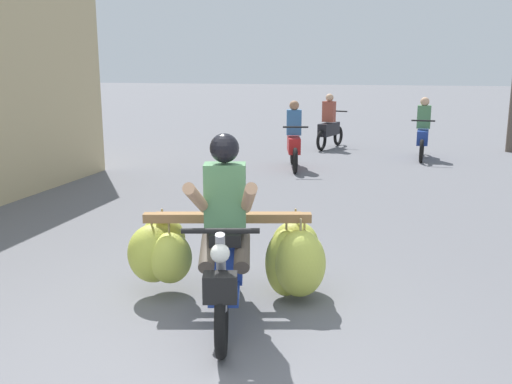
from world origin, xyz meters
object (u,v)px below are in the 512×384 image
at_px(motorbike_main_loaded, 235,251).
at_px(motorbike_distant_ahead_right, 294,141).
at_px(motorbike_distant_ahead_left, 423,134).
at_px(motorbike_distant_far_ahead, 329,126).

height_order(motorbike_main_loaded, motorbike_distant_ahead_right, motorbike_main_loaded).
distance_m(motorbike_main_loaded, motorbike_distant_ahead_right, 6.99).
height_order(motorbike_distant_ahead_left, motorbike_distant_ahead_right, same).
bearing_deg(motorbike_main_loaded, motorbike_distant_far_ahead, 92.83).
relative_size(motorbike_distant_ahead_left, motorbike_distant_far_ahead, 1.02).
bearing_deg(motorbike_distant_far_ahead, motorbike_distant_ahead_left, -24.84).
relative_size(motorbike_distant_ahead_right, motorbike_distant_far_ahead, 1.01).
bearing_deg(motorbike_main_loaded, motorbike_distant_ahead_left, 78.67).
height_order(motorbike_distant_ahead_left, motorbike_distant_far_ahead, same).
bearing_deg(motorbike_main_loaded, motorbike_distant_ahead_right, 96.75).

